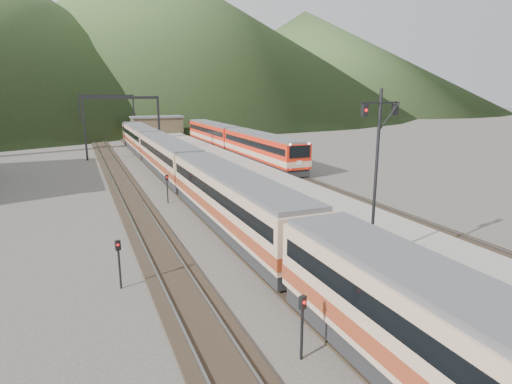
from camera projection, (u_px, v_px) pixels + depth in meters
name	position (u px, v px, depth m)	size (l,w,h in m)	color
track_main	(171.00, 176.00, 44.05)	(2.60, 200.00, 0.23)	black
track_far	(120.00, 180.00, 42.15)	(2.60, 200.00, 0.23)	black
track_second	(272.00, 169.00, 48.41)	(2.60, 200.00, 0.23)	black
platform	(228.00, 172.00, 44.28)	(8.00, 100.00, 1.00)	gray
gantry_near	(122.00, 115.00, 55.14)	(9.55, 0.25, 8.00)	black
gantry_far	(107.00, 108.00, 77.54)	(9.55, 0.25, 8.00)	black
station_shed	(157.00, 124.00, 79.65)	(9.40, 4.40, 3.10)	#4E412E
hill_b	(147.00, 33.00, 217.05)	(220.00, 220.00, 75.00)	#314322
hill_c	(304.00, 60.00, 232.35)	(160.00, 160.00, 50.00)	#314322
main_train	(192.00, 173.00, 35.60)	(2.84, 77.84, 3.46)	tan
second_train	(234.00, 141.00, 59.09)	(2.77, 37.71, 3.38)	red
signal_mast	(377.00, 160.00, 18.83)	(2.19, 0.43, 7.76)	black
short_signal_a	(302.00, 319.00, 13.81)	(0.26, 0.23, 2.27)	black
short_signal_b	(167.00, 185.00, 33.45)	(0.25, 0.20, 2.27)	black
short_signal_c	(119.00, 258.00, 18.88)	(0.25, 0.21, 2.27)	black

